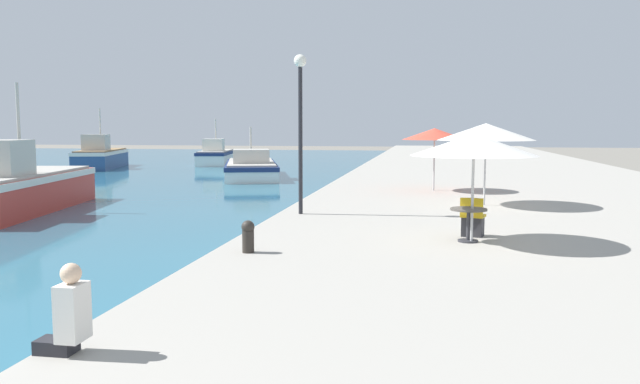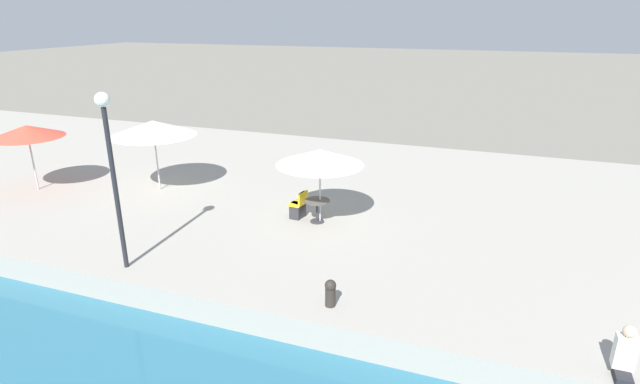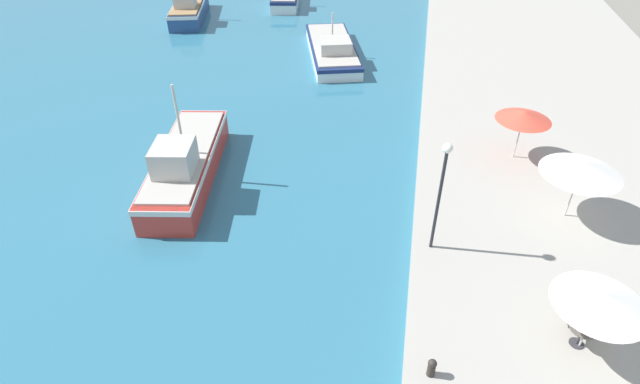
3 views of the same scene
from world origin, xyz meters
name	(u,v)px [view 1 (image 1 of 3)]	position (x,y,z in m)	size (l,w,h in m)	color
quay_promenade	(491,175)	(8.00, 37.00, 0.36)	(16.00, 90.00, 0.72)	#A39E93
fishing_boat_near	(20,187)	(-10.73, 19.48, 0.99)	(4.00, 9.09, 4.83)	red
fishing_boat_mid	(251,167)	(-6.72, 36.52, 0.68)	(5.77, 10.14, 3.19)	white
fishing_boat_far	(101,156)	(-20.68, 43.15, 0.95)	(4.60, 8.56, 4.61)	navy
fishing_boat_distant	(216,156)	(-13.38, 48.89, 0.80)	(3.48, 7.00, 3.84)	white
cafe_umbrella_pink	(474,145)	(5.28, 12.41, 2.86)	(2.73, 2.73, 2.38)	#B7B7B7
cafe_umbrella_white	(486,132)	(6.11, 19.16, 3.08)	(3.09, 3.09, 2.63)	#B7B7B7
cafe_umbrella_striped	(435,134)	(4.54, 23.51, 2.96)	(2.54, 2.54, 2.46)	#B7B7B7
cafe_table	(468,218)	(5.21, 12.48, 1.26)	(0.80, 0.80, 0.74)	#333338
cafe_chair_left	(469,222)	(5.26, 13.20, 1.05)	(0.43, 0.46, 0.91)	#2D2D33
cafe_chair_right	(475,223)	(5.41, 13.17, 1.05)	(0.50, 0.52, 0.91)	#2D2D33
person_at_quay	(69,314)	(0.41, 4.74, 1.18)	(0.56, 0.36, 1.03)	#232328
mooring_bollard	(248,235)	(0.77, 10.51, 1.07)	(0.26, 0.26, 0.65)	#2D2823
lamppost	(300,107)	(0.68, 16.15, 3.82)	(0.36, 0.36, 4.56)	#232328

